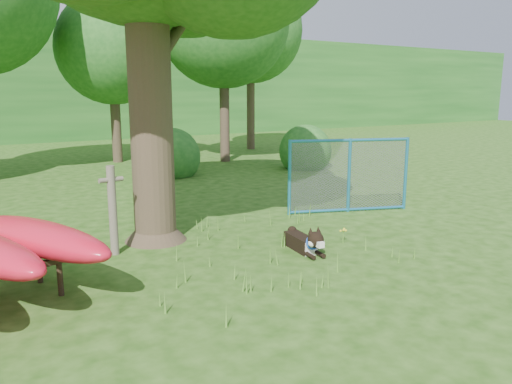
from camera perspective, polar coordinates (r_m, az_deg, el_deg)
ground at (r=7.33m, az=3.74°, el=-9.44°), size 80.00×80.00×0.00m
wooden_post at (r=8.32m, az=-16.07°, el=-1.78°), size 0.40×0.15×1.46m
husky_dog at (r=8.28m, az=5.70°, el=-5.69°), size 0.40×1.13×0.51m
fence_section at (r=11.06m, az=10.59°, el=1.87°), size 2.61×1.03×2.69m
wildflower_clump at (r=8.87m, az=9.96°, el=-4.45°), size 0.12×0.10×0.26m
bg_tree_c at (r=19.40m, az=-16.15°, el=15.43°), size 4.00×4.00×6.12m
bg_tree_d at (r=19.01m, az=-3.75°, el=18.89°), size 4.80×4.80×7.50m
bg_tree_e at (r=23.10m, az=-0.63°, el=17.95°), size 4.60×4.60×7.55m
shrub_right at (r=17.35m, az=5.61°, el=2.73°), size 1.80×1.80×1.80m
shrub_mid at (r=15.95m, az=-9.54°, el=1.86°), size 1.80×1.80×1.80m
wooded_hillside at (r=33.78m, az=-25.89°, el=10.98°), size 80.00×12.00×6.00m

